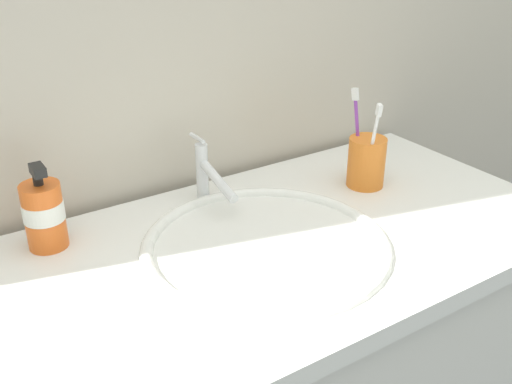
% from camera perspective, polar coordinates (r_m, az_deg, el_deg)
% --- Properties ---
extents(sink_basin, '(0.43, 0.43, 0.12)m').
position_cam_1_polar(sink_basin, '(1.04, 0.91, -7.04)').
color(sink_basin, white).
rests_on(sink_basin, vanity_counter).
extents(faucet, '(0.02, 0.16, 0.12)m').
position_cam_1_polar(faucet, '(1.14, -4.64, 1.78)').
color(faucet, silver).
rests_on(faucet, sink_basin).
extents(toothbrush_cup, '(0.08, 0.08, 0.10)m').
position_cam_1_polar(toothbrush_cup, '(1.23, 10.47, 2.82)').
color(toothbrush_cup, orange).
rests_on(toothbrush_cup, vanity_counter).
extents(toothbrush_purple, '(0.02, 0.04, 0.19)m').
position_cam_1_polar(toothbrush_purple, '(1.22, 9.63, 5.87)').
color(toothbrush_purple, purple).
rests_on(toothbrush_purple, toothbrush_cup).
extents(toothbrush_white, '(0.02, 0.05, 0.18)m').
position_cam_1_polar(toothbrush_white, '(1.18, 11.08, 4.80)').
color(toothbrush_white, white).
rests_on(toothbrush_white, toothbrush_cup).
extents(soap_dispenser, '(0.07, 0.07, 0.15)m').
position_cam_1_polar(soap_dispenser, '(1.05, -19.55, -1.96)').
color(soap_dispenser, orange).
rests_on(soap_dispenser, vanity_counter).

